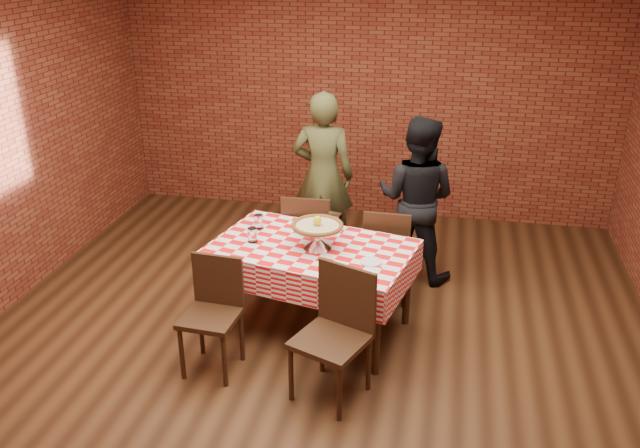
# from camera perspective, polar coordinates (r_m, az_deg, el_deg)

# --- Properties ---
(ground) EXTENTS (6.00, 6.00, 0.00)m
(ground) POSITION_cam_1_polar(r_m,az_deg,el_deg) (5.28, -0.94, -11.11)
(ground) COLOR black
(ground) RESTS_ON ground
(back_wall) EXTENTS (5.50, 0.00, 5.50)m
(back_wall) POSITION_cam_1_polar(r_m,az_deg,el_deg) (7.46, 4.05, 11.52)
(back_wall) COLOR maroon
(back_wall) RESTS_ON ground
(table) EXTENTS (1.70, 1.23, 0.75)m
(table) POSITION_cam_1_polar(r_m,az_deg,el_deg) (5.40, -0.66, -5.56)
(table) COLOR #362110
(table) RESTS_ON ground
(tablecloth) EXTENTS (1.74, 1.27, 0.26)m
(tablecloth) POSITION_cam_1_polar(r_m,az_deg,el_deg) (5.28, -0.68, -3.18)
(tablecloth) COLOR red
(tablecloth) RESTS_ON table
(pizza_stand) EXTENTS (0.48, 0.48, 0.18)m
(pizza_stand) POSITION_cam_1_polar(r_m,az_deg,el_deg) (5.16, -0.22, -1.14)
(pizza_stand) COLOR silver
(pizza_stand) RESTS_ON tablecloth
(pizza) EXTENTS (0.49, 0.49, 0.03)m
(pizza) POSITION_cam_1_polar(r_m,az_deg,el_deg) (5.12, -0.22, -0.18)
(pizza) COLOR beige
(pizza) RESTS_ON pizza_stand
(lemon) EXTENTS (0.08, 0.08, 0.08)m
(lemon) POSITION_cam_1_polar(r_m,az_deg,el_deg) (5.10, -0.23, 0.30)
(lemon) COLOR yellow
(lemon) RESTS_ON pizza
(water_glass_left) EXTENTS (0.09, 0.09, 0.12)m
(water_glass_left) POSITION_cam_1_polar(r_m,az_deg,el_deg) (5.29, -5.86, -0.96)
(water_glass_left) COLOR white
(water_glass_left) RESTS_ON tablecloth
(water_glass_right) EXTENTS (0.09, 0.09, 0.12)m
(water_glass_right) POSITION_cam_1_polar(r_m,az_deg,el_deg) (5.54, -5.33, 0.21)
(water_glass_right) COLOR white
(water_glass_right) RESTS_ON tablecloth
(side_plate) EXTENTS (0.20, 0.20, 0.01)m
(side_plate) POSITION_cam_1_polar(r_m,az_deg,el_deg) (4.97, 4.42, -3.27)
(side_plate) COLOR white
(side_plate) RESTS_ON tablecloth
(sweetener_packet_a) EXTENTS (0.06, 0.04, 0.00)m
(sweetener_packet_a) POSITION_cam_1_polar(r_m,az_deg,el_deg) (4.88, 4.92, -3.88)
(sweetener_packet_a) COLOR white
(sweetener_packet_a) RESTS_ON tablecloth
(sweetener_packet_b) EXTENTS (0.06, 0.06, 0.00)m
(sweetener_packet_b) POSITION_cam_1_polar(r_m,az_deg,el_deg) (4.92, 5.53, -3.67)
(sweetener_packet_b) COLOR white
(sweetener_packet_b) RESTS_ON tablecloth
(condiment_caddy) EXTENTS (0.13, 0.11, 0.16)m
(condiment_caddy) POSITION_cam_1_polar(r_m,az_deg,el_deg) (5.44, 1.23, 0.11)
(condiment_caddy) COLOR silver
(condiment_caddy) RESTS_ON tablecloth
(chair_near_left) EXTENTS (0.42, 0.42, 0.87)m
(chair_near_left) POSITION_cam_1_polar(r_m,az_deg,el_deg) (4.94, -9.45, -8.10)
(chair_near_left) COLOR #362110
(chair_near_left) RESTS_ON ground
(chair_near_right) EXTENTS (0.59, 0.59, 0.94)m
(chair_near_right) POSITION_cam_1_polar(r_m,az_deg,el_deg) (4.60, 0.92, -9.85)
(chair_near_right) COLOR #362110
(chair_near_right) RESTS_ON ground
(chair_far_left) EXTENTS (0.46, 0.46, 0.92)m
(chair_far_left) POSITION_cam_1_polar(r_m,az_deg,el_deg) (6.09, -0.92, -1.14)
(chair_far_left) COLOR #362110
(chair_far_left) RESTS_ON ground
(chair_far_right) EXTENTS (0.41, 0.41, 0.88)m
(chair_far_right) POSITION_cam_1_polar(r_m,az_deg,el_deg) (5.88, 5.89, -2.39)
(chair_far_right) COLOR #362110
(chair_far_right) RESTS_ON ground
(diner_olive) EXTENTS (0.62, 0.41, 1.68)m
(diner_olive) POSITION_cam_1_polar(r_m,az_deg,el_deg) (6.52, 0.26, 4.20)
(diner_olive) COLOR #464926
(diner_olive) RESTS_ON ground
(diner_black) EXTENTS (0.88, 0.76, 1.56)m
(diner_black) POSITION_cam_1_polar(r_m,az_deg,el_deg) (6.16, 8.32, 2.17)
(diner_black) COLOR black
(diner_black) RESTS_ON ground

